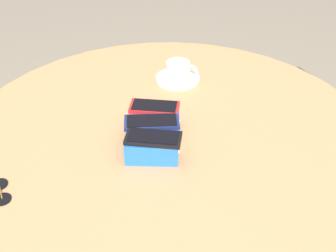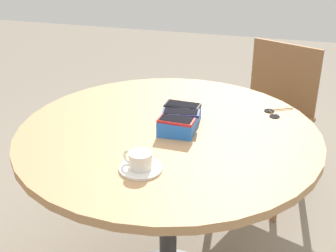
% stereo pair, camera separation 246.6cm
% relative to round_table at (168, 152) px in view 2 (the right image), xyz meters
% --- Properties ---
extents(round_table, '(1.09, 1.09, 0.72)m').
position_rel_round_table_xyz_m(round_table, '(0.00, 0.00, 0.00)').
color(round_table, '#2D2D2D').
rests_on(round_table, ground_plane).
extents(phone_box, '(0.20, 0.13, 0.05)m').
position_rel_round_table_xyz_m(phone_box, '(-0.04, 0.03, 0.11)').
color(phone_box, blue).
rests_on(phone_box, round_table).
extents(phone_black, '(0.07, 0.13, 0.01)m').
position_rel_round_table_xyz_m(phone_black, '(-0.11, 0.03, 0.15)').
color(phone_black, black).
rests_on(phone_black, phone_box).
extents(phone_navy, '(0.08, 0.14, 0.01)m').
position_rel_round_table_xyz_m(phone_navy, '(-0.04, 0.04, 0.15)').
color(phone_navy, navy).
rests_on(phone_navy, phone_box).
extents(phone_red, '(0.07, 0.13, 0.01)m').
position_rel_round_table_xyz_m(phone_red, '(0.03, 0.04, 0.15)').
color(phone_red, red).
rests_on(phone_red, phone_box).
extents(saucer, '(0.14, 0.14, 0.01)m').
position_rel_round_table_xyz_m(saucer, '(0.28, -0.01, 0.09)').
color(saucer, silver).
rests_on(saucer, round_table).
extents(coffee_cup, '(0.07, 0.10, 0.05)m').
position_rel_round_table_xyz_m(coffee_cup, '(0.28, -0.02, 0.12)').
color(coffee_cup, silver).
rests_on(coffee_cup, saucer).
extents(sunglasses, '(0.11, 0.11, 0.01)m').
position_rel_round_table_xyz_m(sunglasses, '(-0.25, 0.36, 0.09)').
color(sunglasses, black).
rests_on(sunglasses, round_table).
extents(chair_near_window, '(0.51, 0.51, 0.81)m').
position_rel_round_table_xyz_m(chair_near_window, '(-0.82, 0.33, -0.20)').
color(chair_near_window, brown).
rests_on(chair_near_window, ground_plane).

